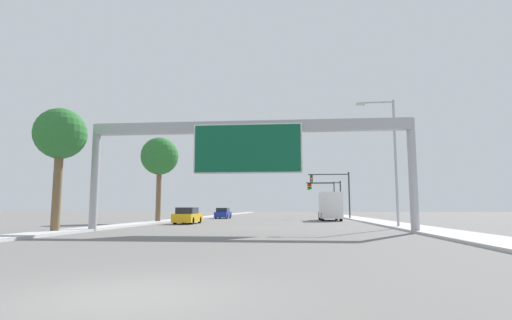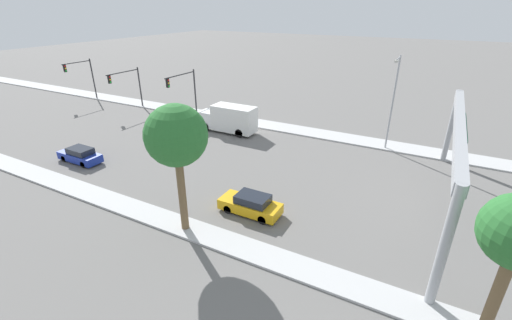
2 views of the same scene
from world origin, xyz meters
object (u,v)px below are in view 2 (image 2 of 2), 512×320
at_px(car_mid_left, 251,204).
at_px(truck_box_primary, 229,119).
at_px(street_lamp_right, 393,97).
at_px(palm_tree_background, 176,137).
at_px(sign_gantry, 457,140).
at_px(traffic_light_mid_block, 129,82).
at_px(car_near_center, 80,155).
at_px(traffic_light_near_intersection, 186,87).
at_px(traffic_light_far_intersection, 83,73).

bearing_deg(car_mid_left, truck_box_primary, 37.36).
bearing_deg(street_lamp_right, car_mid_left, 159.02).
height_order(truck_box_primary, palm_tree_background, palm_tree_background).
height_order(sign_gantry, truck_box_primary, sign_gantry).
bearing_deg(traffic_light_mid_block, car_near_center, -148.90).
bearing_deg(car_near_center, traffic_light_mid_block, 31.10).
height_order(palm_tree_background, street_lamp_right, street_lamp_right).
bearing_deg(traffic_light_near_intersection, car_mid_left, -130.66).
bearing_deg(sign_gantry, traffic_light_near_intersection, 74.29).
xyz_separation_m(car_mid_left, traffic_light_far_intersection, (15.74, 38.00, 3.56)).
relative_size(traffic_light_near_intersection, traffic_light_mid_block, 1.09).
bearing_deg(traffic_light_far_intersection, palm_tree_background, -119.16).
distance_m(traffic_light_near_intersection, traffic_light_far_intersection, 20.00).
bearing_deg(truck_box_primary, traffic_light_mid_block, 85.47).
height_order(car_near_center, car_mid_left, car_mid_left).
distance_m(car_near_center, truck_box_primary, 16.17).
distance_m(sign_gantry, palm_tree_background, 18.54).
relative_size(sign_gantry, traffic_light_far_intersection, 3.24).
relative_size(car_near_center, street_lamp_right, 0.47).
distance_m(traffic_light_mid_block, street_lamp_right, 34.61).
bearing_deg(palm_tree_background, car_mid_left, -37.05).
bearing_deg(car_mid_left, traffic_light_near_intersection, 49.34).
bearing_deg(street_lamp_right, palm_tree_background, 155.68).
bearing_deg(palm_tree_background, street_lamp_right, -24.32).
distance_m(car_mid_left, truck_box_primary, 17.64).
bearing_deg(traffic_light_mid_block, truck_box_primary, -94.53).
height_order(truck_box_primary, traffic_light_far_intersection, traffic_light_far_intersection).
xyz_separation_m(sign_gantry, traffic_light_near_intersection, (8.46, 30.09, -1.18)).
relative_size(sign_gantry, truck_box_primary, 2.87).
xyz_separation_m(sign_gantry, truck_box_primary, (7.00, 22.78, -3.86)).
relative_size(car_mid_left, traffic_light_near_intersection, 0.72).
bearing_deg(traffic_light_mid_block, street_lamp_right, -87.26).
distance_m(car_near_center, traffic_light_far_intersection, 25.14).
height_order(truck_box_primary, traffic_light_near_intersection, traffic_light_near_intersection).
xyz_separation_m(car_mid_left, traffic_light_mid_block, (15.37, 28.00, 3.28)).
relative_size(car_near_center, palm_tree_background, 0.52).
bearing_deg(palm_tree_background, traffic_light_near_intersection, 38.03).
height_order(car_near_center, palm_tree_background, palm_tree_background).
distance_m(truck_box_primary, street_lamp_right, 17.92).
bearing_deg(traffic_light_far_intersection, sign_gantry, -99.90).
bearing_deg(sign_gantry, palm_tree_background, 125.87).
bearing_deg(traffic_light_near_intersection, truck_box_primary, -101.32).
bearing_deg(car_mid_left, sign_gantry, -59.93).
height_order(car_mid_left, traffic_light_mid_block, traffic_light_mid_block).
relative_size(car_near_center, truck_box_primary, 0.63).
bearing_deg(truck_box_primary, traffic_light_far_intersection, 86.35).
bearing_deg(palm_tree_background, car_near_center, 76.36).
bearing_deg(sign_gantry, traffic_light_far_intersection, 80.10).
bearing_deg(truck_box_primary, car_near_center, 150.14).
relative_size(traffic_light_near_intersection, traffic_light_far_intersection, 1.00).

